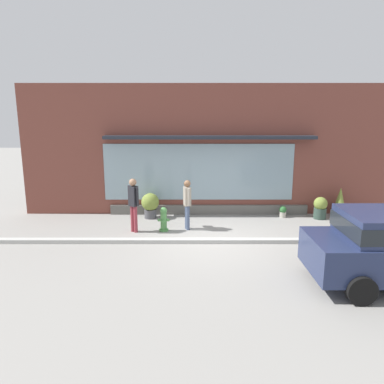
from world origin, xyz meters
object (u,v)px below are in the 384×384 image
(pedestrian_with_handbag, at_px, (186,201))
(potted_plant_window_center, at_px, (319,207))
(potted_plant_by_entrance, at_px, (339,203))
(potted_plant_trailing_edge, at_px, (282,211))
(potted_plant_window_right, at_px, (149,204))
(fire_hydrant, at_px, (163,219))
(pedestrian_passerby, at_px, (133,201))

(pedestrian_with_handbag, bearing_deg, potted_plant_window_center, -91.28)
(potted_plant_by_entrance, bearing_deg, potted_plant_trailing_edge, -178.08)
(potted_plant_trailing_edge, distance_m, potted_plant_by_entrance, 2.14)
(pedestrian_with_handbag, relative_size, potted_plant_window_center, 2.06)
(potted_plant_trailing_edge, relative_size, potted_plant_window_right, 0.45)
(potted_plant_trailing_edge, bearing_deg, pedestrian_with_handbag, -158.10)
(fire_hydrant, height_order, pedestrian_passerby, pedestrian_passerby)
(pedestrian_passerby, height_order, potted_plant_by_entrance, pedestrian_passerby)
(fire_hydrant, bearing_deg, potted_plant_window_center, 14.36)
(fire_hydrant, distance_m, potted_plant_trailing_edge, 4.61)
(fire_hydrant, xyz_separation_m, potted_plant_trailing_edge, (4.31, 1.63, -0.19))
(potted_plant_window_right, bearing_deg, pedestrian_with_handbag, -43.66)
(pedestrian_passerby, xyz_separation_m, potted_plant_trailing_edge, (5.26, 1.72, -0.82))
(fire_hydrant, xyz_separation_m, potted_plant_window_right, (-0.61, 1.52, 0.13))
(potted_plant_window_right, bearing_deg, pedestrian_passerby, -102.24)
(pedestrian_passerby, bearing_deg, potted_plant_trailing_edge, 55.23)
(fire_hydrant, height_order, pedestrian_with_handbag, pedestrian_with_handbag)
(potted_plant_trailing_edge, relative_size, potted_plant_window_center, 0.52)
(pedestrian_with_handbag, distance_m, potted_plant_window_right, 1.95)
(potted_plant_window_right, bearing_deg, potted_plant_trailing_edge, 1.32)
(potted_plant_by_entrance, bearing_deg, pedestrian_with_handbag, -165.21)
(potted_plant_by_entrance, bearing_deg, potted_plant_window_right, -178.50)
(fire_hydrant, distance_m, potted_plant_by_entrance, 6.65)
(pedestrian_with_handbag, distance_m, potted_plant_window_center, 5.03)
(pedestrian_passerby, relative_size, potted_plant_window_center, 2.18)
(pedestrian_passerby, distance_m, potted_plant_window_right, 1.72)
(pedestrian_with_handbag, height_order, potted_plant_window_center, pedestrian_with_handbag)
(potted_plant_trailing_edge, bearing_deg, potted_plant_window_center, -8.35)
(fire_hydrant, relative_size, potted_plant_by_entrance, 0.73)
(pedestrian_passerby, xyz_separation_m, potted_plant_window_right, (0.35, 1.61, -0.51))
(pedestrian_with_handbag, xyz_separation_m, potted_plant_by_entrance, (5.66, 1.49, -0.43))
(pedestrian_passerby, height_order, potted_plant_window_right, pedestrian_passerby)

